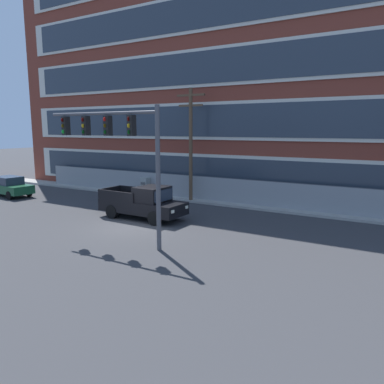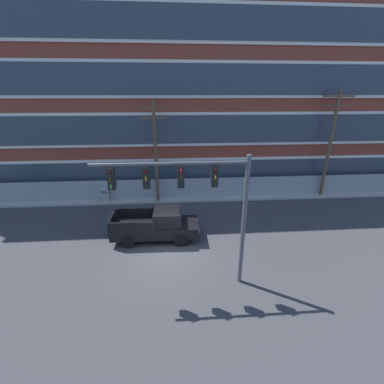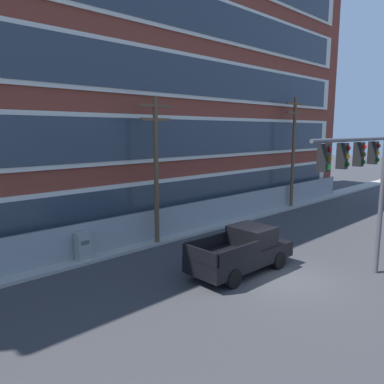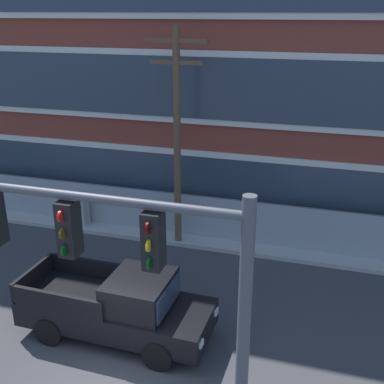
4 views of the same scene
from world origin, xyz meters
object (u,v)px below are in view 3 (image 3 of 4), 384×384
at_px(traffic_signal_mast, 363,172).
at_px(electrical_cabinet, 83,247).
at_px(utility_pole_near_corner, 156,165).
at_px(pickup_truck_black, 243,251).
at_px(utility_pole_midblock, 293,148).

xyz_separation_m(traffic_signal_mast, electrical_cabinet, (-6.53, 10.28, -3.95)).
bearing_deg(traffic_signal_mast, utility_pole_near_corner, 102.34).
bearing_deg(pickup_truck_black, utility_pole_near_corner, 92.53).
distance_m(pickup_truck_black, electrical_cabinet, 7.58).
xyz_separation_m(utility_pole_near_corner, electrical_cabinet, (-4.34, 0.25, -3.69)).
height_order(pickup_truck_black, electrical_cabinet, pickup_truck_black).
bearing_deg(pickup_truck_black, electrical_cabinet, 127.31).
bearing_deg(electrical_cabinet, utility_pole_near_corner, -3.29).
distance_m(utility_pole_near_corner, electrical_cabinet, 5.70).
height_order(traffic_signal_mast, pickup_truck_black, traffic_signal_mast).
bearing_deg(electrical_cabinet, utility_pole_midblock, -0.00).
bearing_deg(utility_pole_midblock, utility_pole_near_corner, -179.00).
bearing_deg(traffic_signal_mast, pickup_truck_black, 114.53).
relative_size(traffic_signal_mast, utility_pole_near_corner, 0.80).
xyz_separation_m(utility_pole_near_corner, utility_pole_midblock, (14.26, 0.25, 0.47)).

